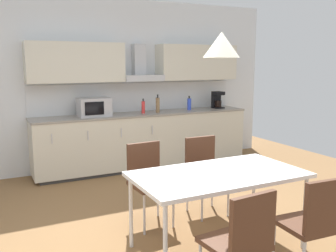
{
  "coord_description": "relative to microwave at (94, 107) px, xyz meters",
  "views": [
    {
      "loc": [
        -1.53,
        -2.99,
        1.72
      ],
      "look_at": [
        0.35,
        0.8,
        1.0
      ],
      "focal_mm": 40.0,
      "sensor_mm": 36.0,
      "label": 1
    }
  ],
  "objects": [
    {
      "name": "dining_table",
      "position": [
        0.36,
        -2.87,
        -0.36
      ],
      "size": [
        1.56,
        0.85,
        0.73
      ],
      "color": "white",
      "rests_on": "ground_plane"
    },
    {
      "name": "kitchen_counter",
      "position": [
        0.84,
        0.0,
        -0.59
      ],
      "size": [
        3.6,
        0.62,
        0.91
      ],
      "color": "#333333",
      "rests_on": "ground_plane"
    },
    {
      "name": "bottle_blue",
      "position": [
        1.69,
        0.02,
        -0.04
      ],
      "size": [
        0.07,
        0.07,
        0.24
      ],
      "color": "blue",
      "rests_on": "kitchen_counter"
    },
    {
      "name": "microwave",
      "position": [
        0.0,
        0.0,
        0.0
      ],
      "size": [
        0.48,
        0.35,
        0.28
      ],
      "color": "#ADADB2",
      "rests_on": "kitchen_counter"
    },
    {
      "name": "chair_far_right",
      "position": [
        0.71,
        -2.06,
        -0.51
      ],
      "size": [
        0.41,
        0.41,
        0.87
      ],
      "color": "#4C2D1E",
      "rests_on": "ground_plane"
    },
    {
      "name": "pendant_lamp",
      "position": [
        0.36,
        -2.87,
        0.82
      ],
      "size": [
        0.32,
        0.32,
        0.22
      ],
      "primitive_type": "cone",
      "color": "silver"
    },
    {
      "name": "upper_wall_cabinets",
      "position": [
        0.84,
        0.13,
        0.67
      ],
      "size": [
        3.58,
        0.4,
        0.6
      ],
      "color": "beige"
    },
    {
      "name": "backsplash_tile",
      "position": [
        0.84,
        0.29,
        0.1
      ],
      "size": [
        3.58,
        0.02,
        0.48
      ],
      "primitive_type": "cube",
      "color": "silver",
      "rests_on": "kitchen_counter"
    },
    {
      "name": "chair_far_left",
      "position": [
        0.0,
        -2.06,
        -0.51
      ],
      "size": [
        0.42,
        0.42,
        0.87
      ],
      "color": "#4C2D1E",
      "rests_on": "ground_plane"
    },
    {
      "name": "chair_near_left",
      "position": [
        0.01,
        -3.68,
        -0.51
      ],
      "size": [
        0.43,
        0.43,
        0.87
      ],
      "color": "#4C2D1E",
      "rests_on": "ground_plane"
    },
    {
      "name": "wall_back",
      "position": [
        0.01,
        0.35,
        0.32
      ],
      "size": [
        6.62,
        0.1,
        2.74
      ],
      "primitive_type": "cube",
      "color": "silver",
      "rests_on": "ground_plane"
    },
    {
      "name": "ground_plane",
      "position": [
        0.01,
        -2.62,
        -1.06
      ],
      "size": [
        8.27,
        8.76,
        0.02
      ],
      "primitive_type": "cube",
      "color": "brown"
    },
    {
      "name": "bottle_brown",
      "position": [
        1.05,
        -0.05,
        -0.01
      ],
      "size": [
        0.06,
        0.06,
        0.3
      ],
      "color": "brown",
      "rests_on": "kitchen_counter"
    },
    {
      "name": "bottle_red",
      "position": [
        0.8,
        -0.04,
        -0.04
      ],
      "size": [
        0.06,
        0.06,
        0.24
      ],
      "color": "red",
      "rests_on": "kitchen_counter"
    },
    {
      "name": "coffee_maker",
      "position": [
        2.28,
        0.03,
        0.01
      ],
      "size": [
        0.18,
        0.19,
        0.3
      ],
      "color": "black",
      "rests_on": "kitchen_counter"
    },
    {
      "name": "chair_near_right",
      "position": [
        0.7,
        -3.68,
        -0.51
      ],
      "size": [
        0.43,
        0.43,
        0.87
      ],
      "color": "#4C2D1E",
      "rests_on": "ground_plane"
    }
  ]
}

